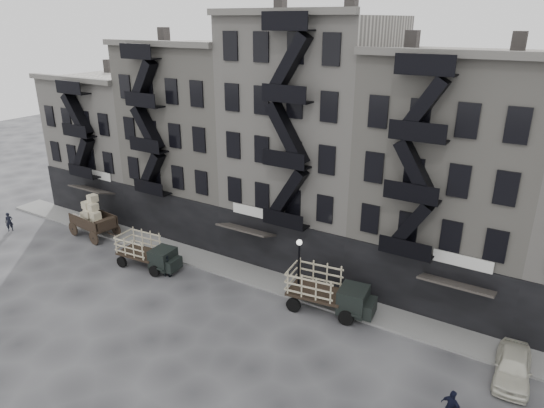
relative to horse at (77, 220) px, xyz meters
The scene contains 15 objects.
ground 18.70m from the horse, ahead, with size 140.00×140.00×0.00m, color #38383A.
sidewalk 18.55m from the horse, ahead, with size 55.00×2.50×0.15m, color slate.
building_west 9.01m from the horse, 101.73° to the left, with size 10.00×11.35×13.20m.
building_midwest 13.00m from the horse, 40.37° to the left, with size 10.00×11.35×16.20m.
building_center 21.29m from the horse, 21.33° to the left, with size 10.00×11.35×18.20m.
building_mideast 30.15m from the horse, 14.23° to the left, with size 10.00×11.35×16.20m.
lamp_post 21.59m from the horse, ahead, with size 0.36×0.36×4.28m.
horse is the anchor object (origin of this frame).
wagon 2.57m from the horse, ahead, with size 4.28×2.60×3.45m.
stake_truck_west 10.28m from the horse, ahead, with size 4.91×2.30×2.40m.
stake_truck_east 23.57m from the horse, ahead, with size 5.50×2.73×2.66m.
car_east 33.99m from the horse, ahead, with size 1.66×4.12×1.40m, color beige.
pedestrian_west 5.59m from the horse, 143.68° to the right, with size 0.59×0.39×1.61m, color black.
pedestrian_mid 12.31m from the horse, ahead, with size 0.77×0.60×1.59m, color black.
policeman 32.49m from the horse, ahead, with size 1.05×0.44×1.79m, color black.
Camera 1 is at (15.66, -20.88, 16.77)m, focal length 32.00 mm.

